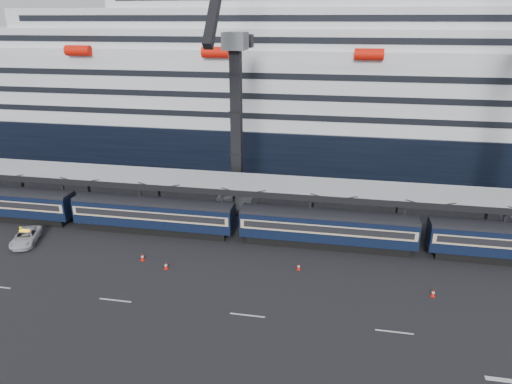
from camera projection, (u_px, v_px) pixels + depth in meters
ground at (414, 306)px, 39.78m from camera, size 260.00×260.00×0.00m
train at (358, 230)px, 48.98m from camera, size 133.05×3.00×4.05m
canopy at (402, 193)px, 50.77m from camera, size 130.00×6.25×5.53m
cruise_ship at (379, 88)px, 77.82m from camera, size 214.09×28.84×34.00m
crane_dark_near at (236, 119)px, 56.02m from camera, size 4.50×17.75×35.08m
pickup_truck at (26, 237)px, 50.68m from camera, size 3.94×5.66×1.44m
worker at (22, 233)px, 51.21m from camera, size 0.74×0.64×1.71m
traffic_cone_b at (166, 265)px, 45.51m from camera, size 0.39×0.39×0.77m
traffic_cone_c at (142, 257)px, 47.12m from camera, size 0.39×0.39×0.79m
traffic_cone_d at (299, 267)px, 45.38m from camera, size 0.35×0.35×0.70m
traffic_cone_e at (433, 293)px, 41.00m from camera, size 0.37×0.37×0.74m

